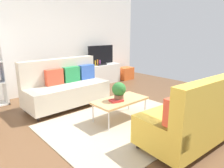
# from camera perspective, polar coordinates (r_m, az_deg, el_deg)

# --- Properties ---
(ground_plane) EXTENTS (7.68, 7.68, 0.00)m
(ground_plane) POSITION_cam_1_polar(r_m,az_deg,el_deg) (4.26, 2.26, -9.20)
(ground_plane) COLOR brown
(wall_far) EXTENTS (6.40, 0.12, 2.90)m
(wall_far) POSITION_cam_1_polar(r_m,az_deg,el_deg) (6.23, -16.27, 11.50)
(wall_far) COLOR white
(wall_far) RESTS_ON ground_plane
(area_rug) EXTENTS (2.90, 2.20, 0.01)m
(area_rug) POSITION_cam_1_polar(r_m,az_deg,el_deg) (3.99, 3.76, -10.84)
(area_rug) COLOR tan
(area_rug) RESTS_ON ground_plane
(couch_beige) EXTENTS (1.91, 0.87, 1.10)m
(couch_beige) POSITION_cam_1_polar(r_m,az_deg,el_deg) (4.87, -12.83, -0.88)
(couch_beige) COLOR beige
(couch_beige) RESTS_ON ground_plane
(couch_green) EXTENTS (1.96, 0.98, 1.10)m
(couch_green) POSITION_cam_1_polar(r_m,az_deg,el_deg) (3.44, 22.78, -8.34)
(couch_green) COLOR gold
(couch_green) RESTS_ON ground_plane
(coffee_table) EXTENTS (1.10, 0.56, 0.42)m
(coffee_table) POSITION_cam_1_polar(r_m,az_deg,el_deg) (4.01, 2.30, -4.73)
(coffee_table) COLOR tan
(coffee_table) RESTS_ON ground_plane
(tv_console) EXTENTS (1.40, 0.44, 0.64)m
(tv_console) POSITION_cam_1_polar(r_m,az_deg,el_deg) (6.87, -3.17, 2.76)
(tv_console) COLOR silver
(tv_console) RESTS_ON ground_plane
(tv) EXTENTS (1.00, 0.20, 0.64)m
(tv) POSITION_cam_1_polar(r_m,az_deg,el_deg) (6.76, -3.14, 7.99)
(tv) COLOR black
(tv) RESTS_ON tv_console
(storage_trunk) EXTENTS (0.52, 0.40, 0.44)m
(storage_trunk) POSITION_cam_1_polar(r_m,az_deg,el_deg) (7.55, 3.83, 3.03)
(storage_trunk) COLOR orange
(storage_trunk) RESTS_ON ground_plane
(potted_plant) EXTENTS (0.27, 0.27, 0.36)m
(potted_plant) POSITION_cam_1_polar(r_m,az_deg,el_deg) (3.89, 1.96, -1.84)
(potted_plant) COLOR brown
(potted_plant) RESTS_ON coffee_table
(table_book_0) EXTENTS (0.27, 0.23, 0.04)m
(table_book_0) POSITION_cam_1_polar(r_m,az_deg,el_deg) (3.88, 1.20, -4.65)
(table_book_0) COLOR red
(table_book_0) RESTS_ON coffee_table
(vase_0) EXTENTS (0.11, 0.11, 0.12)m
(vase_0) POSITION_cam_1_polar(r_m,az_deg,el_deg) (6.50, -7.49, 5.41)
(vase_0) COLOR #33B29E
(vase_0) RESTS_ON tv_console
(vase_1) EXTENTS (0.09, 0.09, 0.17)m
(vase_1) POSITION_cam_1_polar(r_m,az_deg,el_deg) (6.60, -6.29, 5.77)
(vase_1) COLOR #33B29E
(vase_1) RESTS_ON tv_console
(bottle_0) EXTENTS (0.04, 0.04, 0.18)m
(bottle_0) POSITION_cam_1_polar(r_m,az_deg,el_deg) (6.62, -4.75, 5.87)
(bottle_0) COLOR gold
(bottle_0) RESTS_ON tv_console
(bottle_1) EXTENTS (0.05, 0.05, 0.20)m
(bottle_1) POSITION_cam_1_polar(r_m,az_deg,el_deg) (6.67, -4.13, 6.05)
(bottle_1) COLOR orange
(bottle_1) RESTS_ON tv_console
(bottle_2) EXTENTS (0.05, 0.05, 0.18)m
(bottle_2) POSITION_cam_1_polar(r_m,az_deg,el_deg) (6.73, -3.46, 6.04)
(bottle_2) COLOR purple
(bottle_2) RESTS_ON tv_console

